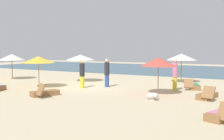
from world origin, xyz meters
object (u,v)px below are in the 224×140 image
object	(u,v)px
umbrella_3	(181,57)
dog	(153,96)
lounger_0	(194,86)
umbrella_4	(12,57)
person_0	(82,74)
lounger_2	(222,115)
lounger_3	(207,96)
umbrella_1	(80,57)
person_1	(175,74)
person_2	(107,73)
umbrella_5	(39,60)
lounger_4	(44,93)
umbrella_0	(158,62)

from	to	relation	value
umbrella_3	dog	size ratio (longest dim) A/B	2.97
lounger_0	dog	distance (m)	4.73
umbrella_4	person_0	xyz separation A→B (m)	(7.95, -1.39, -0.92)
lounger_0	person_0	bearing A→B (deg)	-155.20
lounger_2	lounger_3	xyz separation A→B (m)	(-1.13, 3.96, -0.01)
dog	umbrella_1	bearing A→B (deg)	149.67
person_1	person_2	world-z (taller)	person_1
umbrella_4	person_0	distance (m)	8.13
lounger_3	person_0	xyz separation A→B (m)	(-7.72, 0.08, 0.73)
lounger_0	lounger_3	world-z (taller)	lounger_3
umbrella_4	umbrella_5	size ratio (longest dim) A/B	1.02
lounger_2	dog	bearing A→B (deg)	145.31
umbrella_1	lounger_4	xyz separation A→B (m)	(1.88, -6.06, -1.69)
dog	umbrella_3	bearing A→B (deg)	93.63
lounger_3	person_1	distance (m)	2.97
lounger_3	lounger_4	size ratio (longest dim) A/B	1.02
person_2	lounger_0	bearing A→B (deg)	18.64
umbrella_1	umbrella_5	xyz separation A→B (m)	(-0.59, -3.85, -0.04)
lounger_3	dog	size ratio (longest dim) A/B	2.32
lounger_3	lounger_2	bearing A→B (deg)	-74.09
person_0	dog	world-z (taller)	person_0
umbrella_1	lounger_3	bearing A→B (deg)	-15.84
lounger_3	person_2	world-z (taller)	person_2
umbrella_1	umbrella_3	size ratio (longest dim) A/B	0.98
lounger_0	person_0	distance (m)	7.12
lounger_2	dog	distance (m)	4.21
umbrella_0	umbrella_1	size ratio (longest dim) A/B	0.93
umbrella_1	umbrella_0	bearing A→B (deg)	-20.33
umbrella_5	lounger_2	bearing A→B (deg)	-14.08
lounger_2	person_1	world-z (taller)	person_1
lounger_3	dog	xyz separation A→B (m)	(-2.33, -1.57, 0.02)
umbrella_5	lounger_3	distance (m)	10.50
umbrella_3	person_0	distance (m)	7.65
umbrella_0	umbrella_3	bearing A→B (deg)	91.50
umbrella_1	dog	bearing A→B (deg)	-30.33
umbrella_4	person_1	bearing A→B (deg)	1.61
lounger_2	person_2	size ratio (longest dim) A/B	0.94
umbrella_4	person_2	xyz separation A→B (m)	(9.11, -0.20, -0.88)
person_0	umbrella_0	bearing A→B (deg)	0.72
lounger_2	person_0	xyz separation A→B (m)	(-8.85, 4.04, 0.73)
umbrella_4	lounger_4	bearing A→B (deg)	-31.34
lounger_0	lounger_4	distance (m)	9.12
lounger_4	lounger_3	bearing A→B (deg)	22.84
lounger_0	dog	size ratio (longest dim) A/B	2.38
umbrella_3	person_1	world-z (taller)	umbrella_3
umbrella_5	lounger_0	distance (m)	10.06
person_0	person_1	bearing A→B (deg)	17.74
umbrella_4	person_1	xyz separation A→B (m)	(13.50, 0.38, -0.83)
umbrella_5	dog	size ratio (longest dim) A/B	2.78
umbrella_5	person_2	distance (m)	4.52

